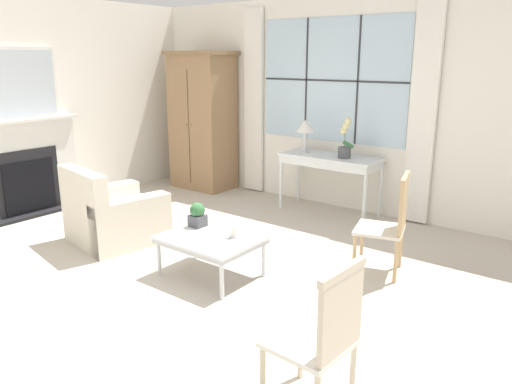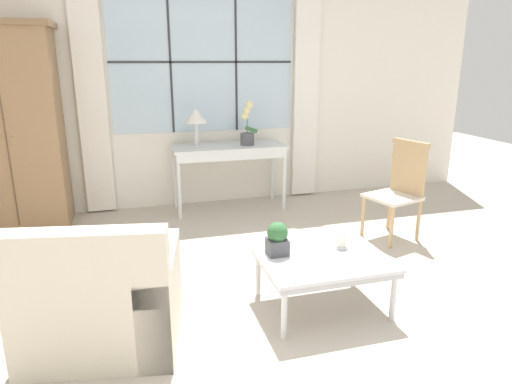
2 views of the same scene
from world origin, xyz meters
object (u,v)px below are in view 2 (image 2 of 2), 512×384
potted_orchid (247,128)px  potted_plant_small (277,238)px  armchair_upholstered (104,299)px  console_table (229,152)px  side_chair_wooden (400,185)px  pillar_candle (341,242)px  table_lamp (196,118)px  armoire (12,129)px  coffee_table (323,262)px

potted_orchid → potted_plant_small: 2.36m
armchair_upholstered → potted_orchid: bearing=56.7°
console_table → potted_plant_small: (-0.17, -2.32, -0.17)m
side_chair_wooden → pillar_candle: size_ratio=8.06×
console_table → table_lamp: 0.57m
console_table → armoire: bearing=-179.4°
console_table → side_chair_wooden: side_chair_wooden is taller
coffee_table → pillar_candle: pillar_candle is taller
potted_orchid → potted_plant_small: (-0.39, -2.29, -0.45)m
console_table → armchair_upholstered: bearing=-119.2°
armoire → table_lamp: 1.89m
armoire → potted_orchid: armoire is taller
table_lamp → armchair_upholstered: table_lamp is taller
coffee_table → potted_plant_small: bearing=155.4°
console_table → potted_orchid: potted_orchid is taller
armoire → table_lamp: (1.89, -0.01, 0.05)m
armoire → side_chair_wooden: 3.97m
side_chair_wooden → potted_plant_small: size_ratio=4.06×
potted_orchid → armchair_upholstered: bearing=-123.3°
side_chair_wooden → pillar_candle: bearing=-139.0°
console_table → table_lamp: table_lamp is taller
pillar_candle → coffee_table: bearing=-149.7°
armchair_upholstered → table_lamp: bearing=67.7°
armoire → potted_plant_small: (2.10, -2.29, -0.54)m
coffee_table → potted_orchid: bearing=87.9°
armoire → potted_orchid: (2.49, -0.01, -0.09)m
console_table → pillar_candle: size_ratio=10.91×
console_table → side_chair_wooden: size_ratio=1.35×
table_lamp → side_chair_wooden: bearing=-36.5°
potted_plant_small → pillar_candle: size_ratio=1.98×
armoire → console_table: bearing=0.6°
side_chair_wooden → potted_orchid: bearing=132.1°
console_table → armchair_upholstered: 2.82m
armchair_upholstered → coffee_table: (1.49, -0.02, 0.07)m
side_chair_wooden → coffee_table: (-1.30, -1.08, -0.19)m
coffee_table → side_chair_wooden: bearing=39.6°
console_table → coffee_table: size_ratio=1.49×
armoire → coffee_table: (2.40, -2.43, -0.70)m
armoire → pillar_candle: bearing=-41.8°
armchair_upholstered → side_chair_wooden: bearing=20.8°
side_chair_wooden → coffee_table: size_ratio=1.10×
table_lamp → coffee_table: 2.59m
armoire → armchair_upholstered: bearing=-69.5°
armoire → pillar_candle: size_ratio=17.33×
armchair_upholstered → pillar_candle: 1.70m
table_lamp → potted_plant_small: (0.21, -2.28, -0.59)m
coffee_table → potted_plant_small: potted_plant_small is taller
potted_orchid → pillar_candle: 2.37m
armchair_upholstered → pillar_candle: armchair_upholstered is taller
side_chair_wooden → potted_plant_small: side_chair_wooden is taller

